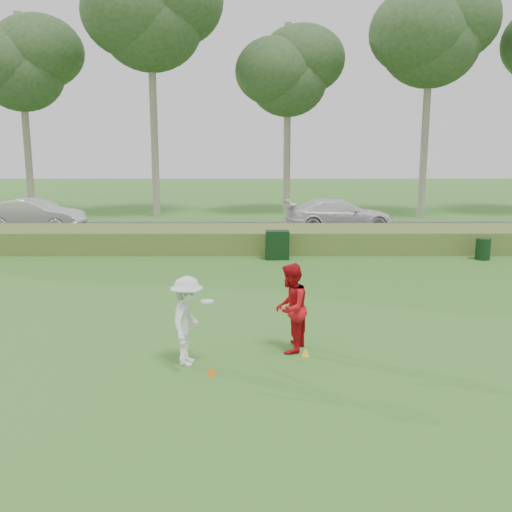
{
  "coord_description": "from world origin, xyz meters",
  "views": [
    {
      "loc": [
        -0.05,
        -11.69,
        4.43
      ],
      "look_at": [
        0.0,
        4.0,
        1.3
      ],
      "focal_mm": 40.0,
      "sensor_mm": 36.0,
      "label": 1
    }
  ],
  "objects_px": {
    "player_red": "(290,308)",
    "cone_orange": "(211,370)",
    "player_white": "(187,321)",
    "utility_cabinet": "(277,245)",
    "cone_yellow": "(306,352)",
    "car_mid": "(35,215)",
    "car_right": "(339,215)",
    "trash_bin": "(483,249)"
  },
  "relations": [
    {
      "from": "cone_yellow",
      "to": "car_right",
      "type": "distance_m",
      "value": 17.51
    },
    {
      "from": "cone_orange",
      "to": "car_mid",
      "type": "bearing_deg",
      "value": 119.4
    },
    {
      "from": "utility_cabinet",
      "to": "car_right",
      "type": "relative_size",
      "value": 0.2
    },
    {
      "from": "player_red",
      "to": "cone_orange",
      "type": "relative_size",
      "value": 9.64
    },
    {
      "from": "player_white",
      "to": "car_right",
      "type": "distance_m",
      "value": 18.49
    },
    {
      "from": "player_red",
      "to": "car_mid",
      "type": "height_order",
      "value": "player_red"
    },
    {
      "from": "car_right",
      "to": "utility_cabinet",
      "type": "bearing_deg",
      "value": 147.72
    },
    {
      "from": "player_white",
      "to": "car_right",
      "type": "height_order",
      "value": "player_white"
    },
    {
      "from": "car_mid",
      "to": "cone_yellow",
      "type": "bearing_deg",
      "value": -139.84
    },
    {
      "from": "utility_cabinet",
      "to": "trash_bin",
      "type": "bearing_deg",
      "value": -3.28
    },
    {
      "from": "car_mid",
      "to": "car_right",
      "type": "height_order",
      "value": "car_mid"
    },
    {
      "from": "trash_bin",
      "to": "cone_orange",
      "type": "bearing_deg",
      "value": -130.97
    },
    {
      "from": "player_white",
      "to": "car_right",
      "type": "xyz_separation_m",
      "value": [
        5.64,
        17.61,
        -0.06
      ]
    },
    {
      "from": "player_red",
      "to": "car_right",
      "type": "xyz_separation_m",
      "value": [
        3.52,
        16.88,
        -0.11
      ]
    },
    {
      "from": "cone_orange",
      "to": "car_right",
      "type": "distance_m",
      "value": 18.9
    },
    {
      "from": "cone_orange",
      "to": "car_right",
      "type": "xyz_separation_m",
      "value": [
        5.13,
        18.18,
        0.75
      ]
    },
    {
      "from": "cone_orange",
      "to": "car_right",
      "type": "height_order",
      "value": "car_right"
    },
    {
      "from": "cone_yellow",
      "to": "utility_cabinet",
      "type": "distance_m",
      "value": 10.24
    },
    {
      "from": "cone_orange",
      "to": "car_mid",
      "type": "distance_m",
      "value": 20.74
    },
    {
      "from": "player_red",
      "to": "cone_yellow",
      "type": "xyz_separation_m",
      "value": [
        0.31,
        -0.31,
        -0.87
      ]
    },
    {
      "from": "player_red",
      "to": "trash_bin",
      "type": "distance_m",
      "value": 12.68
    },
    {
      "from": "trash_bin",
      "to": "car_mid",
      "type": "xyz_separation_m",
      "value": [
        -19.81,
        6.96,
        0.44
      ]
    },
    {
      "from": "player_red",
      "to": "car_right",
      "type": "distance_m",
      "value": 17.25
    },
    {
      "from": "utility_cabinet",
      "to": "car_mid",
      "type": "bearing_deg",
      "value": 147.6
    },
    {
      "from": "player_white",
      "to": "utility_cabinet",
      "type": "bearing_deg",
      "value": -4.01
    },
    {
      "from": "utility_cabinet",
      "to": "cone_orange",
      "type": "bearing_deg",
      "value": -101.22
    },
    {
      "from": "car_mid",
      "to": "trash_bin",
      "type": "bearing_deg",
      "value": -104.5
    },
    {
      "from": "trash_bin",
      "to": "utility_cabinet",
      "type": "bearing_deg",
      "value": 179.2
    },
    {
      "from": "utility_cabinet",
      "to": "car_right",
      "type": "bearing_deg",
      "value": 61.51
    },
    {
      "from": "utility_cabinet",
      "to": "trash_bin",
      "type": "relative_size",
      "value": 1.33
    },
    {
      "from": "cone_yellow",
      "to": "trash_bin",
      "type": "bearing_deg",
      "value": 52.64
    },
    {
      "from": "player_white",
      "to": "player_red",
      "type": "distance_m",
      "value": 2.24
    },
    {
      "from": "player_white",
      "to": "trash_bin",
      "type": "relative_size",
      "value": 2.2
    },
    {
      "from": "player_red",
      "to": "cone_orange",
      "type": "bearing_deg",
      "value": -32.58
    },
    {
      "from": "utility_cabinet",
      "to": "trash_bin",
      "type": "distance_m",
      "value": 7.91
    },
    {
      "from": "player_red",
      "to": "cone_yellow",
      "type": "distance_m",
      "value": 0.98
    },
    {
      "from": "cone_yellow",
      "to": "cone_orange",
      "type": "bearing_deg",
      "value": -152.8
    },
    {
      "from": "cone_orange",
      "to": "utility_cabinet",
      "type": "relative_size",
      "value": 0.18
    },
    {
      "from": "utility_cabinet",
      "to": "car_mid",
      "type": "distance_m",
      "value": 13.73
    },
    {
      "from": "player_white",
      "to": "utility_cabinet",
      "type": "distance_m",
      "value": 10.88
    },
    {
      "from": "player_white",
      "to": "player_red",
      "type": "height_order",
      "value": "player_red"
    },
    {
      "from": "utility_cabinet",
      "to": "car_mid",
      "type": "xyz_separation_m",
      "value": [
        -11.9,
        6.85,
        0.3
      ]
    }
  ]
}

